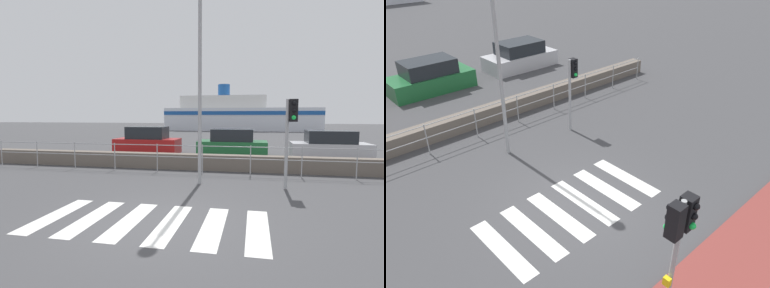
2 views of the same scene
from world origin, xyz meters
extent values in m
plane|color=#424244|center=(0.00, 0.00, 0.00)|extent=(160.00, 160.00, 0.00)
cube|color=silver|center=(-2.44, 0.00, 0.00)|extent=(0.45, 2.40, 0.01)
cube|color=silver|center=(-1.54, 0.00, 0.00)|extent=(0.45, 2.40, 0.01)
cube|color=silver|center=(-0.64, 0.00, 0.00)|extent=(0.45, 2.40, 0.01)
cube|color=silver|center=(0.26, 0.00, 0.00)|extent=(0.45, 2.40, 0.01)
cube|color=silver|center=(1.16, 0.00, 0.00)|extent=(0.45, 2.40, 0.01)
cube|color=silver|center=(2.06, 0.00, 0.00)|extent=(0.45, 2.40, 0.01)
cube|color=#6B6056|center=(0.00, 6.37, 0.32)|extent=(20.48, 0.55, 0.64)
cylinder|color=#9EA0A3|center=(0.00, 5.49, 1.09)|extent=(18.44, 0.03, 0.03)
cylinder|color=#9EA0A3|center=(0.00, 5.49, 0.63)|extent=(18.44, 0.03, 0.03)
cylinder|color=#9EA0A3|center=(-9.22, 5.49, 0.57)|extent=(0.04, 0.04, 1.14)
cylinder|color=#9EA0A3|center=(-7.37, 5.49, 0.57)|extent=(0.04, 0.04, 1.14)
cylinder|color=#9EA0A3|center=(-5.53, 5.49, 0.57)|extent=(0.04, 0.04, 1.14)
cylinder|color=#9EA0A3|center=(-3.69, 5.49, 0.57)|extent=(0.04, 0.04, 1.14)
cylinder|color=#9EA0A3|center=(-1.84, 5.49, 0.57)|extent=(0.04, 0.04, 1.14)
cylinder|color=#9EA0A3|center=(0.00, 5.49, 0.57)|extent=(0.04, 0.04, 1.14)
cylinder|color=#9EA0A3|center=(1.84, 5.49, 0.57)|extent=(0.04, 0.04, 1.14)
cylinder|color=#9EA0A3|center=(3.69, 5.49, 0.57)|extent=(0.04, 0.04, 1.14)
cylinder|color=#9EA0A3|center=(5.53, 5.49, 0.57)|extent=(0.04, 0.04, 1.14)
cylinder|color=#9EA0A3|center=(2.94, 3.59, 1.38)|extent=(0.10, 0.10, 2.76)
cube|color=black|center=(3.11, 3.59, 2.42)|extent=(0.24, 0.24, 0.68)
sphere|color=black|center=(3.11, 3.45, 2.63)|extent=(0.13, 0.13, 0.13)
sphere|color=black|center=(3.11, 3.45, 2.42)|extent=(0.13, 0.13, 0.13)
sphere|color=#19D84C|center=(3.11, 3.45, 2.21)|extent=(0.13, 0.13, 0.13)
cylinder|color=#9EA0A3|center=(0.21, 3.75, 3.37)|extent=(0.12, 0.12, 6.74)
cube|color=silver|center=(0.00, 40.62, 1.67)|extent=(22.52, 6.92, 3.35)
cube|color=white|center=(-2.70, 40.62, 4.27)|extent=(12.61, 5.53, 1.84)
cube|color=#194C99|center=(0.00, 37.14, 2.61)|extent=(22.52, 0.08, 0.54)
cylinder|color=#194C99|center=(-2.70, 40.62, 6.09)|extent=(1.80, 1.80, 1.80)
cube|color=#B21919|center=(-4.33, 11.16, 0.44)|extent=(3.82, 1.72, 0.88)
cube|color=#1E2328|center=(-4.33, 11.16, 1.24)|extent=(2.29, 1.51, 0.72)
cube|color=#1E6633|center=(0.75, 11.16, 0.41)|extent=(3.86, 1.80, 0.83)
cube|color=#1E2328|center=(0.75, 11.16, 1.16)|extent=(2.32, 1.59, 0.68)
cube|color=#BCBCC1|center=(5.92, 11.16, 0.40)|extent=(3.94, 1.84, 0.81)
cube|color=#1E2328|center=(5.92, 11.16, 1.14)|extent=(2.37, 1.62, 0.66)
camera|label=1|loc=(1.96, -5.89, 2.27)|focal=28.00mm
camera|label=2|loc=(-5.54, -6.09, 6.69)|focal=35.00mm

